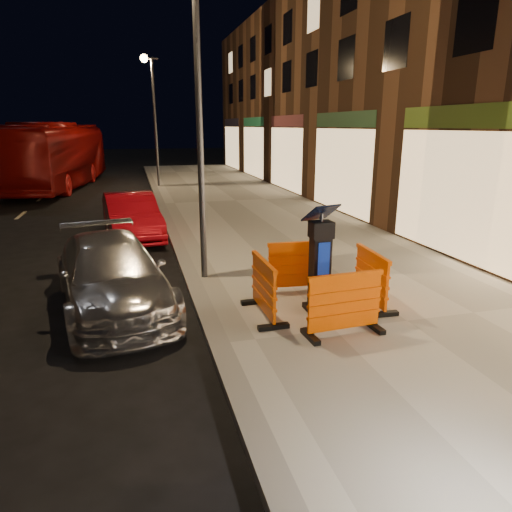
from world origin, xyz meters
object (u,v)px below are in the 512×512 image
object	(u,v)px
car_silver	(115,307)
bus_doubledecker	(58,188)
barrier_front	(344,304)
barrier_back	(299,266)
car_red	(133,238)
barrier_bldgside	(371,278)
parking_kiosk	(320,261)
barrier_kerbside	(264,288)

from	to	relation	value
car_silver	bus_doubledecker	distance (m)	17.70
barrier_front	barrier_back	xyz separation A→B (m)	(0.00, 1.90, 0.00)
barrier_back	car_red	bearing A→B (deg)	121.77
barrier_bldgside	parking_kiosk	bearing A→B (deg)	93.39
car_red	bus_doubledecker	world-z (taller)	bus_doubledecker
barrier_kerbside	barrier_front	bearing A→B (deg)	-135.61
car_silver	bus_doubledecker	world-z (taller)	bus_doubledecker
car_silver	barrier_back	bearing A→B (deg)	-17.12
barrier_back	car_silver	world-z (taller)	barrier_back
bus_doubledecker	barrier_front	bearing A→B (deg)	-64.14
barrier_back	barrier_bldgside	distance (m)	1.34
barrier_back	car_silver	size ratio (longest dim) A/B	0.28
barrier_bldgside	car_red	xyz separation A→B (m)	(-3.90, 6.65, -0.62)
barrier_back	car_silver	distance (m)	3.40
barrier_kerbside	car_silver	xyz separation A→B (m)	(-2.36, 1.39, -0.62)
barrier_kerbside	bus_doubledecker	world-z (taller)	bus_doubledecker
car_red	bus_doubledecker	bearing A→B (deg)	99.85
barrier_bldgside	car_silver	size ratio (longest dim) A/B	0.28
barrier_back	bus_doubledecker	bearing A→B (deg)	114.60
barrier_back	bus_doubledecker	world-z (taller)	bus_doubledecker
barrier_kerbside	barrier_bldgside	world-z (taller)	same
barrier_back	car_silver	xyz separation A→B (m)	(-3.31, 0.44, -0.62)
barrier_back	car_red	size ratio (longest dim) A/B	0.31
barrier_bldgside	bus_doubledecker	size ratio (longest dim) A/B	0.10
barrier_back	barrier_kerbside	world-z (taller)	same
parking_kiosk	bus_doubledecker	world-z (taller)	parking_kiosk
barrier_front	car_silver	world-z (taller)	barrier_front
barrier_back	bus_doubledecker	size ratio (longest dim) A/B	0.10
car_red	barrier_back	bearing A→B (deg)	-69.35
car_red	bus_doubledecker	size ratio (longest dim) A/B	0.33
barrier_kerbside	barrier_bldgside	size ratio (longest dim) A/B	1.00
barrier_front	car_silver	xyz separation A→B (m)	(-3.31, 2.34, -0.62)
parking_kiosk	bus_doubledecker	bearing A→B (deg)	110.66
car_silver	parking_kiosk	bearing A→B (deg)	-32.31
barrier_kerbside	bus_doubledecker	size ratio (longest dim) A/B	0.10
parking_kiosk	barrier_front	bearing A→B (deg)	-88.61
barrier_kerbside	car_red	distance (m)	6.97
parking_kiosk	car_silver	xyz separation A→B (m)	(-3.31, 1.39, -0.99)
parking_kiosk	car_silver	distance (m)	3.73
bus_doubledecker	barrier_kerbside	bearing A→B (deg)	-65.89
barrier_bldgside	bus_doubledecker	xyz separation A→B (m)	(-7.52, 18.79, -0.62)
barrier_back	car_red	xyz separation A→B (m)	(-2.95, 5.70, -0.62)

